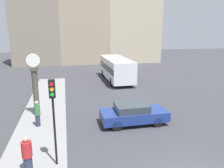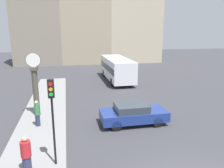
# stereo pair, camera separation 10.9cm
# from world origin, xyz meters

# --- Properties ---
(sidewalk_corner) EXTENTS (2.97, 22.72, 0.14)m
(sidewalk_corner) POSITION_xyz_m (-6.14, 9.36, 0.07)
(sidewalk_corner) COLOR gray
(sidewalk_corner) RESTS_ON ground_plane
(building_row) EXTENTS (26.24, 5.00, 17.62)m
(building_row) POSITION_xyz_m (-0.59, 34.36, 8.01)
(building_row) COLOR gray
(building_row) RESTS_ON ground_plane
(sedan_car) EXTENTS (4.21, 1.80, 1.34)m
(sedan_car) POSITION_xyz_m (-0.42, 6.24, 0.69)
(sedan_car) COLOR navy
(sedan_car) RESTS_ON ground_plane
(bus_distant) EXTENTS (2.49, 8.40, 2.67)m
(bus_distant) POSITION_xyz_m (1.41, 18.79, 1.53)
(bus_distant) COLOR silver
(bus_distant) RESTS_ON ground_plane
(traffic_light_near) EXTENTS (0.26, 0.24, 3.80)m
(traffic_light_near) POSITION_xyz_m (-5.09, 2.51, 2.86)
(traffic_light_near) COLOR black
(traffic_light_near) RESTS_ON sidewalk_corner
(street_clock) EXTENTS (0.98, 0.49, 4.32)m
(street_clock) POSITION_xyz_m (-6.56, 8.67, 2.20)
(street_clock) COLOR #4C473D
(street_clock) RESTS_ON sidewalk_corner
(pedestrian_red_top) EXTENTS (0.41, 0.41, 1.61)m
(pedestrian_red_top) POSITION_xyz_m (-6.21, 2.19, 0.93)
(pedestrian_red_top) COLOR #2D334C
(pedestrian_red_top) RESTS_ON sidewalk_corner
(pedestrian_green_hoodie) EXTENTS (0.33, 0.33, 1.61)m
(pedestrian_green_hoodie) POSITION_xyz_m (-6.32, 6.82, 0.95)
(pedestrian_green_hoodie) COLOR #2D334C
(pedestrian_green_hoodie) RESTS_ON sidewalk_corner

